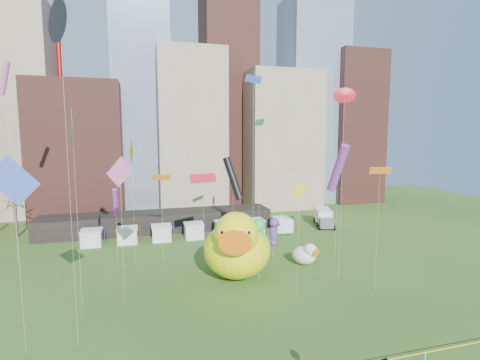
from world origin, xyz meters
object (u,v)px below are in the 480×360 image
object	(u,v)px
box_truck	(324,217)
small_duck	(305,254)
big_duck	(237,246)
seahorse_green	(259,234)
seahorse_purple	(274,230)

from	to	relation	value
box_truck	small_duck	bearing A→B (deg)	-106.20
small_duck	box_truck	xyz separation A→B (m)	(12.01, 17.33, 0.18)
big_duck	box_truck	size ratio (longest dim) A/B	1.58
box_truck	big_duck	bearing A→B (deg)	-119.50
big_duck	small_duck	distance (m)	9.84
seahorse_green	seahorse_purple	xyz separation A→B (m)	(3.87, 5.63, -1.17)
seahorse_purple	box_truck	xyz separation A→B (m)	(15.35, 14.95, -2.58)
small_duck	big_duck	bearing A→B (deg)	167.26
small_duck	seahorse_green	bearing A→B (deg)	-179.87
big_duck	seahorse_purple	xyz separation A→B (m)	(6.02, 4.27, 0.38)
big_duck	seahorse_purple	size ratio (longest dim) A/B	2.04
small_duck	seahorse_green	size ratio (longest dim) A/B	0.58
small_duck	seahorse_green	world-z (taller)	seahorse_green
small_duck	seahorse_green	distance (m)	8.83
big_duck	seahorse_green	size ratio (longest dim) A/B	1.63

